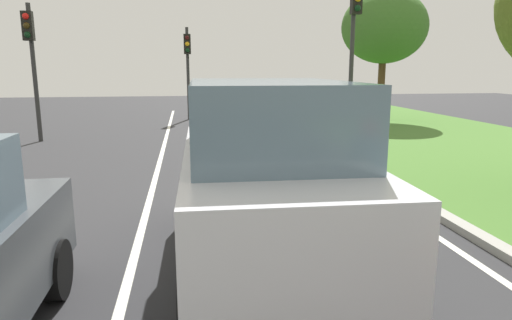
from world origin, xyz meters
name	(u,v)px	position (x,y,z in m)	size (l,w,h in m)	color
ground_plane	(187,174)	(0.00, 14.00, 0.00)	(60.00, 60.00, 0.00)	#2D2D30
lane_line_center	(156,175)	(-0.70, 14.00, 0.00)	(0.12, 32.00, 0.01)	silver
lane_line_right_edge	(336,169)	(3.60, 14.00, 0.00)	(0.12, 32.00, 0.01)	silver
curb_right	(355,166)	(4.10, 14.00, 0.06)	(0.24, 48.00, 0.12)	#9E9B93
car_suv_ahead	(266,176)	(0.94, 8.78, 1.17)	(2.08, 4.55, 2.28)	silver
traffic_light_near_right	(354,33)	(5.31, 17.69, 3.49)	(0.32, 0.50, 5.09)	#2D2D2D
traffic_light_overhead_left	(31,50)	(-4.83, 19.46, 2.99)	(0.32, 0.50, 4.44)	#2D2D2D
traffic_light_far_median	(188,58)	(0.17, 25.38, 2.85)	(0.32, 0.50, 4.26)	#2D2D2D
tree_roadside_far	(384,27)	(8.82, 23.31, 4.18)	(3.76, 3.76, 5.79)	#4C331E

